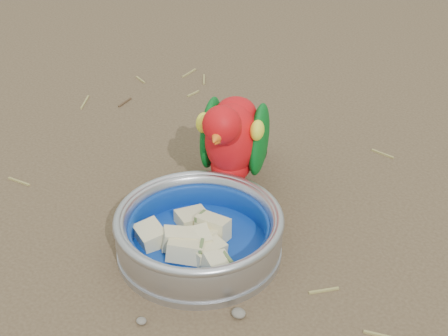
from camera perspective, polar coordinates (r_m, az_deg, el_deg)
The scene contains 6 objects.
ground at distance 0.93m, azimuth -0.45°, elevation -6.83°, with size 60.00×60.00×0.00m, color brown.
food_bowl at distance 0.92m, azimuth -2.06°, elevation -6.67°, with size 0.22×0.22×0.02m, color #B2B2BA.
bowl_wall at distance 0.90m, azimuth -2.09°, elevation -5.18°, with size 0.22×0.22×0.04m, color #B2B2BA, non-canonical shape.
fruit_wedges at distance 0.90m, azimuth -2.09°, elevation -5.54°, with size 0.13×0.13×0.03m, color beige, non-canonical shape.
lory_parrot at distance 0.99m, azimuth 0.67°, elevation 1.76°, with size 0.10×0.21×0.17m, color red, non-canonical shape.
ground_debris at distance 0.96m, azimuth 3.90°, elevation -5.04°, with size 0.90×0.80×0.01m, color #96894C, non-canonical shape.
Camera 1 is at (0.39, -0.60, 0.59)m, focal length 55.00 mm.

